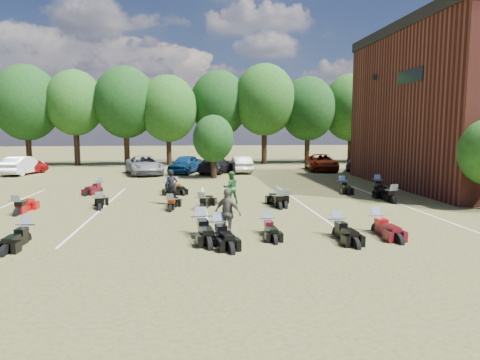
{
  "coord_description": "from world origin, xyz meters",
  "views": [
    {
      "loc": [
        -3.51,
        -18.01,
        3.87
      ],
      "look_at": [
        -1.14,
        4.0,
        1.2
      ],
      "focal_mm": 32.0,
      "sensor_mm": 36.0,
      "label": 1
    }
  ],
  "objects": [
    {
      "name": "car_0",
      "position": [
        -17.69,
        20.2,
        0.64
      ],
      "size": [
        2.76,
        4.02,
        1.27
      ],
      "primitive_type": "imported",
      "rotation": [
        0.0,
        0.0,
        -0.37
      ],
      "color": "maroon",
      "rests_on": "ground"
    },
    {
      "name": "motorcycle_7",
      "position": [
        -11.43,
        1.79,
        0.0
      ],
      "size": [
        0.79,
        2.37,
        1.32
      ],
      "primitive_type": null,
      "rotation": [
        0.0,
        0.0,
        3.13
      ],
      "color": "#9B0B0B",
      "rests_on": "ground"
    },
    {
      "name": "car_3",
      "position": [
        -1.6,
        19.0,
        0.71
      ],
      "size": [
        3.8,
        5.25,
        1.41
      ],
      "primitive_type": "imported",
      "rotation": [
        0.0,
        0.0,
        2.72
      ],
      "color": "black",
      "rests_on": "ground"
    },
    {
      "name": "tree_line",
      "position": [
        -1.0,
        29.0,
        6.31
      ],
      "size": [
        56.0,
        6.0,
        9.79
      ],
      "color": "black",
      "rests_on": "ground"
    },
    {
      "name": "car_6",
      "position": [
        8.16,
        20.27,
        0.76
      ],
      "size": [
        3.2,
        5.74,
        1.52
      ],
      "primitive_type": "imported",
      "rotation": [
        0.0,
        0.0,
        -0.13
      ],
      "color": "#551104",
      "rests_on": "ground"
    },
    {
      "name": "motorcycle_11",
      "position": [
        0.58,
        2.1,
        0.0
      ],
      "size": [
        0.87,
        2.43,
        1.34
      ],
      "primitive_type": null,
      "rotation": [
        0.0,
        0.0,
        3.19
      ],
      "color": "black",
      "rests_on": "ground"
    },
    {
      "name": "motorcycle_2",
      "position": [
        -2.69,
        -3.36,
        0.0
      ],
      "size": [
        1.13,
        2.42,
        1.3
      ],
      "primitive_type": null,
      "rotation": [
        0.0,
        0.0,
        0.17
      ],
      "color": "black",
      "rests_on": "ground"
    },
    {
      "name": "person_grey",
      "position": [
        -2.35,
        -3.18,
        0.9
      ],
      "size": [
        1.11,
        0.97,
        1.79
      ],
      "primitive_type": "imported",
      "rotation": [
        0.0,
        0.0,
        2.52
      ],
      "color": "#5D5650",
      "rests_on": "ground"
    },
    {
      "name": "car_7",
      "position": [
        11.47,
        19.88,
        0.66
      ],
      "size": [
        3.6,
        4.91,
        1.32
      ],
      "primitive_type": "imported",
      "rotation": [
        0.0,
        0.0,
        2.71
      ],
      "color": "#3E3E43",
      "rests_on": "ground"
    },
    {
      "name": "ground",
      "position": [
        0.0,
        0.0,
        0.0
      ],
      "size": [
        160.0,
        160.0,
        0.0
      ],
      "primitive_type": "plane",
      "color": "brown",
      "rests_on": "ground"
    },
    {
      "name": "motorcycle_20",
      "position": [
        8.14,
        8.04,
        0.0
      ],
      "size": [
        1.4,
        2.44,
        1.3
      ],
      "primitive_type": null,
      "rotation": [
        0.0,
        0.0,
        -0.3
      ],
      "color": "black",
      "rests_on": "ground"
    },
    {
      "name": "car_5",
      "position": [
        0.6,
        19.42,
        0.72
      ],
      "size": [
        1.65,
        4.41,
        1.44
      ],
      "primitive_type": "imported",
      "rotation": [
        0.0,
        0.0,
        3.17
      ],
      "color": "#AEADA9",
      "rests_on": "ground"
    },
    {
      "name": "car_1",
      "position": [
        -17.95,
        19.64,
        0.78
      ],
      "size": [
        2.29,
        4.9,
        1.55
      ],
      "primitive_type": "imported",
      "rotation": [
        0.0,
        0.0,
        3.0
      ],
      "color": "silver",
      "rests_on": "ground"
    },
    {
      "name": "motorcycle_9",
      "position": [
        -8.03,
        2.71,
        0.0
      ],
      "size": [
        1.0,
        2.29,
        1.23
      ],
      "primitive_type": null,
      "rotation": [
        0.0,
        0.0,
        3.28
      ],
      "color": "black",
      "rests_on": "ground"
    },
    {
      "name": "person_green",
      "position": [
        -1.64,
        3.83,
        0.84
      ],
      "size": [
        0.9,
        0.75,
        1.68
      ],
      "primitive_type": "imported",
      "rotation": [
        0.0,
        0.0,
        3.3
      ],
      "color": "#235F2A",
      "rests_on": "ground"
    },
    {
      "name": "motorcycle_10",
      "position": [
        -3.16,
        2.1,
        0.0
      ],
      "size": [
        1.32,
        2.36,
        1.26
      ],
      "primitive_type": null,
      "rotation": [
        0.0,
        0.0,
        2.86
      ],
      "color": "black",
      "rests_on": "ground"
    },
    {
      "name": "motorcycle_14",
      "position": [
        -9.33,
        8.8,
        0.0
      ],
      "size": [
        1.26,
        2.3,
        1.22
      ],
      "primitive_type": null,
      "rotation": [
        0.0,
        0.0,
        -0.27
      ],
      "color": "#3E0810",
      "rests_on": "ground"
    },
    {
      "name": "motorcycle_0",
      "position": [
        -9.3,
        -2.96,
        0.0
      ],
      "size": [
        0.76,
        2.18,
        1.21
      ],
      "primitive_type": null,
      "rotation": [
        0.0,
        0.0,
        -0.03
      ],
      "color": "black",
      "rests_on": "ground"
    },
    {
      "name": "motorcycle_8",
      "position": [
        -4.64,
        2.02,
        0.0
      ],
      "size": [
        0.92,
        2.18,
        1.18
      ],
      "primitive_type": null,
      "rotation": [
        0.0,
        0.0,
        3.02
      ],
      "color": "black",
      "rests_on": "ground"
    },
    {
      "name": "person_black",
      "position": [
        -4.69,
        3.87,
        0.9
      ],
      "size": [
        0.75,
        0.6,
        1.79
      ],
      "primitive_type": "imported",
      "rotation": [
        0.0,
        0.0,
        0.29
      ],
      "color": "black",
      "rests_on": "ground"
    },
    {
      "name": "parking_lines",
      "position": [
        -3.0,
        3.0,
        0.01
      ],
      "size": [
        20.1,
        14.0,
        0.01
      ],
      "color": "silver",
      "rests_on": "ground"
    },
    {
      "name": "motorcycle_3",
      "position": [
        -3.28,
        -2.64,
        0.0
      ],
      "size": [
        1.09,
        2.58,
        1.4
      ],
      "primitive_type": null,
      "rotation": [
        0.0,
        0.0,
        0.12
      ],
      "color": "black",
      "rests_on": "ground"
    },
    {
      "name": "motorcycle_4",
      "position": [
        1.62,
        -3.29,
        0.0
      ],
      "size": [
        0.82,
        2.28,
        1.25
      ],
      "primitive_type": null,
      "rotation": [
        0.0,
        0.0,
        0.05
      ],
      "color": "black",
      "rests_on": "ground"
    },
    {
      "name": "young_tree_midfield",
      "position": [
        -2.0,
        15.5,
        3.09
      ],
      "size": [
        3.2,
        3.2,
        4.7
      ],
      "color": "black",
      "rests_on": "ground"
    },
    {
      "name": "motorcycle_6",
      "position": [
        3.3,
        -2.88,
        0.0
      ],
      "size": [
        0.8,
        2.3,
        1.27
      ],
      "primitive_type": null,
      "rotation": [
        0.0,
        0.0,
        0.03
      ],
      "color": "#4D0B12",
      "rests_on": "ground"
    },
    {
      "name": "motorcycle_19",
      "position": [
        5.68,
        7.62,
        0.0
      ],
      "size": [
        1.05,
        2.4,
        1.29
      ],
      "primitive_type": null,
      "rotation": [
        0.0,
        0.0,
        -0.14
      ],
      "color": "black",
      "rests_on": "ground"
    },
    {
      "name": "motorcycle_5",
      "position": [
        -0.84,
        -2.62,
        0.0
      ],
      "size": [
        0.66,
        2.01,
        1.11
      ],
      "primitive_type": null,
      "rotation": [
        0.0,
        0.0,
        0.01
      ],
      "color": "black",
      "rests_on": "ground"
    },
    {
      "name": "motorcycle_16",
      "position": [
        -5.17,
        8.36,
        0.0
      ],
      "size": [
        0.84,
        2.2,
        1.2
      ],
      "primitive_type": null,
      "rotation": [
        0.0,
        0.0,
        0.07
      ],
      "color": "black",
      "rests_on": "ground"
    },
    {
      "name": "car_4",
      "position": [
        -4.31,
        19.36,
        0.79
      ],
      "size": [
        3.26,
        4.99,
        1.58
      ],
      "primitive_type": "imported",
      "rotation": [
        0.0,
        0.0,
        -0.33
      ],
      "color": "navy",
      "rests_on": "ground"
    },
    {
      "name": "car_2",
      "position": [
        -7.74,
        18.7,
        0.79
      ],
      "size": [
        4.0,
        6.15,
        1.57
      ],
      "primitive_type": "imported",
      "rotation": [
        0.0,
        0.0,
        0.26
      ],
      "color": "gray",
      "rests_on": "ground"
    },
    {
      "name": "motorcycle_17",
      "position": [
        -4.66,
        8.32,
        0.0
      ],
      "size": [
        1.31,
        2.29,
        1.22
      ],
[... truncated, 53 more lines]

